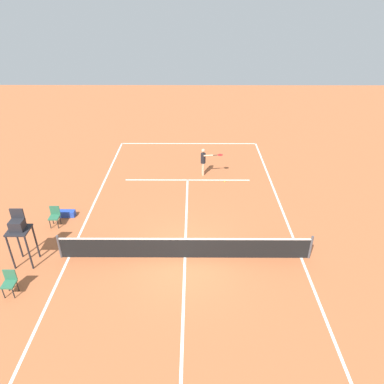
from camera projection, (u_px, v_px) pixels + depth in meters
name	position (u px, v px, depth m)	size (l,w,h in m)	color
ground_plane	(185.00, 257.00, 14.59)	(60.00, 60.00, 0.00)	#B76038
court_lines	(185.00, 257.00, 14.59)	(9.58, 24.78, 0.01)	white
tennis_net	(185.00, 248.00, 14.34)	(10.18, 0.10, 1.07)	#4C4C51
player_serving	(204.00, 160.00, 20.60)	(1.28, 0.46, 1.64)	#D8A884
tennis_ball	(225.00, 181.00, 20.29)	(0.07, 0.07, 0.07)	#CCE033
umpire_chair	(19.00, 229.00, 13.54)	(0.80, 0.80, 2.41)	#232328
courtside_chair_near	(9.00, 282.00, 12.63)	(0.44, 0.46, 0.95)	#262626
courtside_chair_mid	(55.00, 215.00, 16.31)	(0.44, 0.46, 0.95)	#262626
equipment_bag	(67.00, 214.00, 17.16)	(0.76, 0.32, 0.30)	#2647B7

